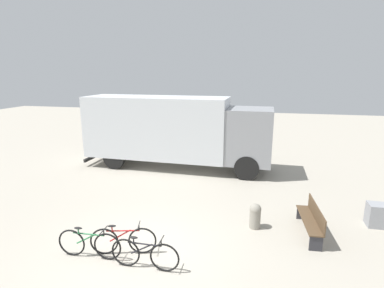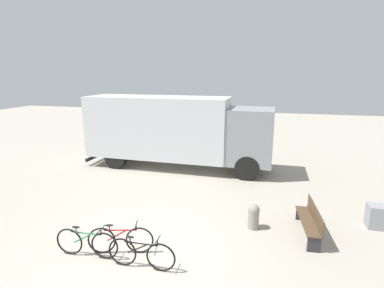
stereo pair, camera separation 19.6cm
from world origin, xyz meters
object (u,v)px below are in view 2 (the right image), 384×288
(bicycle_far, at_px, (141,254))
(utility_box, at_px, (377,217))
(park_bench, at_px, (311,219))
(bicycle_near, at_px, (87,243))
(delivery_truck, at_px, (175,129))
(bicycle_middle, at_px, (121,240))
(bollard_near_bench, at_px, (254,215))

(bicycle_far, bearing_deg, utility_box, 29.10)
(park_bench, distance_m, bicycle_near, 6.25)
(park_bench, distance_m, utility_box, 2.25)
(delivery_truck, relative_size, bicycle_middle, 5.47)
(park_bench, bearing_deg, bicycle_middle, 109.55)
(bicycle_near, height_order, utility_box, bicycle_near)
(park_bench, xyz_separation_m, bollard_near_bench, (-1.63, -0.01, -0.07))
(park_bench, bearing_deg, utility_box, -69.35)
(delivery_truck, xyz_separation_m, park_bench, (5.70, -5.26, -1.46))
(bicycle_near, relative_size, bicycle_far, 1.00)
(bicycle_middle, bearing_deg, bollard_near_bench, 18.27)
(park_bench, xyz_separation_m, bicycle_far, (-4.18, -2.61, -0.10))
(bicycle_middle, bearing_deg, delivery_truck, 81.15)
(delivery_truck, bearing_deg, bicycle_far, -77.75)
(bicycle_middle, bearing_deg, park_bench, 8.90)
(delivery_truck, relative_size, park_bench, 4.76)
(bicycle_near, bearing_deg, bollard_near_bench, 28.92)
(bicycle_near, bearing_deg, utility_box, 21.46)
(delivery_truck, height_order, park_bench, delivery_truck)
(delivery_truck, height_order, bicycle_middle, delivery_truck)
(bicycle_far, bearing_deg, bollard_near_bench, 45.01)
(utility_box, bearing_deg, delivery_truck, 150.80)
(delivery_truck, relative_size, bicycle_near, 5.32)
(bollard_near_bench, bearing_deg, bicycle_far, -134.39)
(park_bench, xyz_separation_m, bicycle_middle, (-4.95, -2.15, -0.10))
(bicycle_far, xyz_separation_m, utility_box, (6.22, 3.55, -0.03))
(delivery_truck, xyz_separation_m, bicycle_middle, (0.75, -7.42, -1.56))
(utility_box, bearing_deg, bicycle_middle, -156.15)
(bicycle_near, distance_m, bicycle_middle, 0.85)
(delivery_truck, height_order, bicycle_far, delivery_truck)
(bicycle_near, distance_m, bicycle_far, 1.55)
(delivery_truck, relative_size, utility_box, 12.72)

